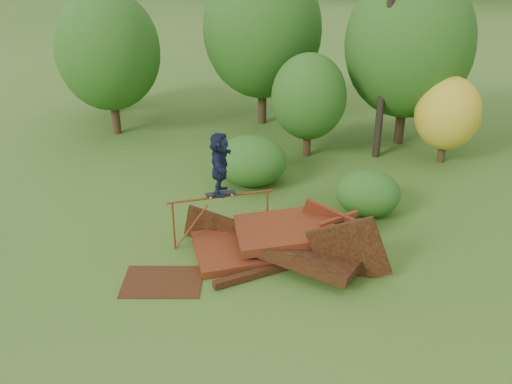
% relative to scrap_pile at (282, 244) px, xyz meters
% --- Properties ---
extents(ground, '(240.00, 240.00, 0.00)m').
position_rel_scrap_pile_xyz_m(ground, '(-0.07, -1.39, -0.40)').
color(ground, '#2D5116').
rests_on(ground, ground).
extents(scrap_pile, '(6.00, 3.69, 2.24)m').
position_rel_scrap_pile_xyz_m(scrap_pile, '(0.00, 0.00, 0.00)').
color(scrap_pile, '#4D1B0D').
rests_on(scrap_pile, ground).
extents(grind_rail, '(2.69, 1.50, 1.49)m').
position_rel_scrap_pile_xyz_m(grind_rail, '(-1.83, 0.39, 0.72)').
color(grind_rail, maroon).
rests_on(grind_rail, ground).
extents(skateboard, '(0.85, 0.60, 0.09)m').
position_rel_scrap_pile_xyz_m(skateboard, '(-1.83, 0.39, 1.16)').
color(skateboard, black).
rests_on(skateboard, grind_rail).
extents(skater, '(0.83, 1.72, 1.78)m').
position_rel_scrap_pile_xyz_m(skater, '(-1.83, 0.39, 2.06)').
color(skater, '#141B34').
rests_on(skater, skateboard).
extents(flat_plate, '(2.29, 1.84, 0.03)m').
position_rel_scrap_pile_xyz_m(flat_plate, '(-2.79, -1.90, -0.39)').
color(flat_plate, '#3C1E0C').
rests_on(flat_plate, ground).
extents(tree_0, '(4.25, 4.25, 5.99)m').
position_rel_scrap_pile_xyz_m(tree_0, '(-8.77, 8.29, 3.14)').
color(tree_0, black).
rests_on(tree_0, ground).
extents(tree_1, '(5.10, 5.10, 7.09)m').
position_rel_scrap_pile_xyz_m(tree_1, '(-2.91, 11.04, 3.75)').
color(tree_1, black).
rests_on(tree_1, ground).
extents(tree_2, '(2.85, 2.85, 4.02)m').
position_rel_scrap_pile_xyz_m(tree_2, '(-0.37, 7.53, 1.97)').
color(tree_2, black).
rests_on(tree_2, ground).
extents(tree_3, '(4.98, 4.98, 6.91)m').
position_rel_scrap_pile_xyz_m(tree_3, '(3.17, 9.75, 3.64)').
color(tree_3, black).
rests_on(tree_3, ground).
extents(tree_4, '(2.41, 2.41, 3.33)m').
position_rel_scrap_pile_xyz_m(tree_4, '(4.76, 8.02, 1.53)').
color(tree_4, black).
rests_on(tree_4, ground).
extents(tree_6, '(3.07, 3.07, 4.29)m').
position_rel_scrap_pile_xyz_m(tree_6, '(-10.16, 11.11, 2.12)').
color(tree_6, black).
rests_on(tree_6, ground).
extents(shrub_left, '(2.50, 2.30, 1.73)m').
position_rel_scrap_pile_xyz_m(shrub_left, '(-1.90, 4.50, 0.46)').
color(shrub_left, '#144913').
rests_on(shrub_left, ground).
extents(shrub_right, '(2.02, 1.85, 1.43)m').
position_rel_scrap_pile_xyz_m(shrub_right, '(2.17, 3.08, 0.31)').
color(shrub_right, '#144913').
rests_on(shrub_right, ground).
extents(utility_pole, '(1.40, 0.28, 8.82)m').
position_rel_scrap_pile_xyz_m(utility_pole, '(2.31, 8.02, 4.08)').
color(utility_pole, black).
rests_on(utility_pole, ground).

